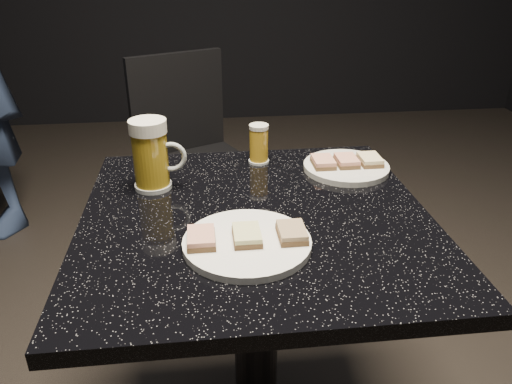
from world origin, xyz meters
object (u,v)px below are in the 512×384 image
at_px(chair, 192,151).
at_px(beer_mug, 151,155).
at_px(plate_large, 247,243).
at_px(table, 256,309).
at_px(beer_tumbler, 259,144).
at_px(plate_small, 346,167).

bearing_deg(chair, beer_mug, -94.66).
bearing_deg(chair, plate_large, -84.34).
distance_m(table, beer_mug, 0.41).
height_order(table, beer_tumbler, beer_tumbler).
xyz_separation_m(plate_small, beer_mug, (-0.46, -0.05, 0.07)).
relative_size(plate_large, beer_mug, 1.47).
xyz_separation_m(beer_mug, chair, (0.07, 0.86, -0.33)).
bearing_deg(plate_large, beer_tumbler, 79.98).
distance_m(plate_large, plate_small, 0.42).
bearing_deg(table, plate_small, 39.17).
bearing_deg(beer_mug, beer_tumbler, 25.56).
distance_m(table, chair, 1.02).
distance_m(plate_small, beer_tumbler, 0.22).
xyz_separation_m(table, beer_tumbler, (0.04, 0.27, 0.29)).
xyz_separation_m(plate_small, chair, (-0.39, 0.81, -0.26)).
relative_size(table, beer_mug, 4.75).
distance_m(beer_mug, chair, 0.92).
relative_size(plate_large, table, 0.31).
xyz_separation_m(beer_mug, beer_tumbler, (0.25, 0.12, -0.03)).
bearing_deg(beer_tumbler, beer_mug, -154.44).
distance_m(beer_mug, beer_tumbler, 0.28).
xyz_separation_m(plate_large, plate_small, (0.27, 0.32, 0.00)).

